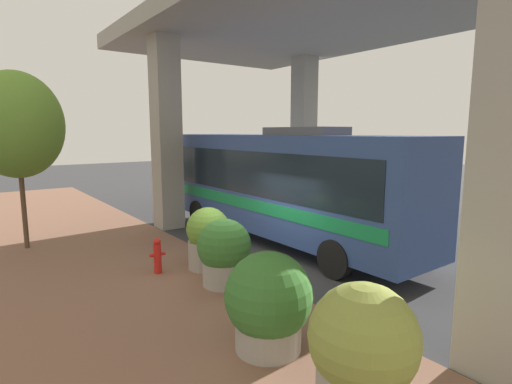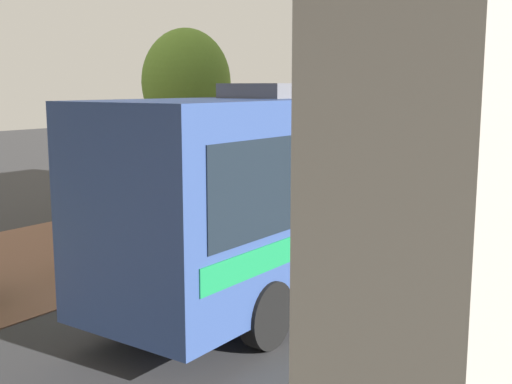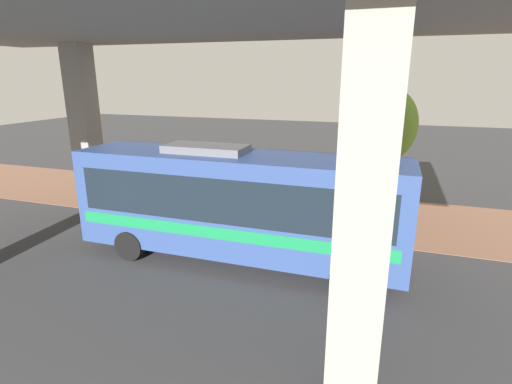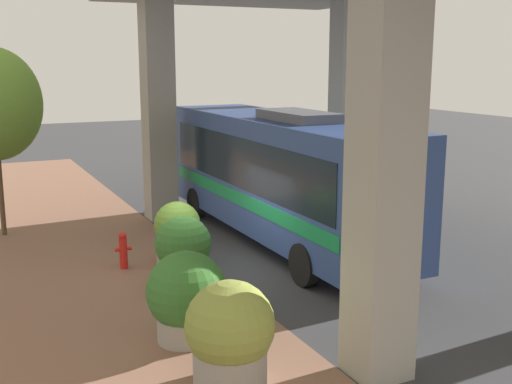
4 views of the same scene
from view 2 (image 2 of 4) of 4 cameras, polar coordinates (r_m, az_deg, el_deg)
ground_plane at (r=13.04m, az=-8.72°, el=-7.38°), size 80.00×80.00×0.00m
sidewalk_strip at (r=15.20m, az=-16.95°, el=-5.22°), size 6.00×40.00×0.02m
bus at (r=12.38m, az=5.52°, el=1.50°), size 2.53×10.48×3.78m
fire_hydrant at (r=15.08m, az=-10.72°, el=-3.24°), size 0.41×0.20×0.95m
planter_middle at (r=13.85m, az=-8.29°, el=-2.82°), size 1.15×1.15×1.66m
planter_extra at (r=13.19m, az=-13.04°, el=-3.65°), size 1.29×1.29×1.62m
street_tree_near at (r=19.74m, az=-6.21°, el=9.64°), size 2.68×2.68×5.46m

